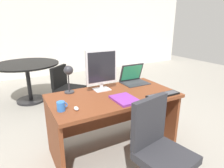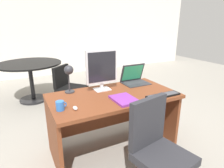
# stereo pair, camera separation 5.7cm
# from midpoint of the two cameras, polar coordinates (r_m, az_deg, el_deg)

# --- Properties ---
(ground) EXTENTS (12.00, 12.00, 0.00)m
(ground) POSITION_cam_midpoint_polar(r_m,az_deg,el_deg) (3.88, -10.80, -6.25)
(ground) COLOR gray
(back_wall) EXTENTS (10.00, 0.10, 2.80)m
(back_wall) POSITION_cam_midpoint_polar(r_m,az_deg,el_deg) (6.08, -19.50, 15.42)
(back_wall) COLOR silver
(back_wall) RESTS_ON ground
(desk) EXTENTS (1.51, 0.81, 0.74)m
(desk) POSITION_cam_midpoint_polar(r_m,az_deg,el_deg) (2.43, -0.75, -7.49)
(desk) COLOR brown
(desk) RESTS_ON ground
(monitor) EXTENTS (0.41, 0.16, 0.51)m
(monitor) POSITION_cam_midpoint_polar(r_m,az_deg,el_deg) (2.39, -3.83, 4.67)
(monitor) COLOR silver
(monitor) RESTS_ON desk
(laptop) EXTENTS (0.35, 0.28, 0.26)m
(laptop) POSITION_cam_midpoint_polar(r_m,az_deg,el_deg) (2.75, 5.60, 2.06)
(laptop) COLOR #2D2D33
(laptop) RESTS_ON desk
(keyboard) EXTENTS (0.43, 0.11, 0.02)m
(keyboard) POSITION_cam_midpoint_polar(r_m,az_deg,el_deg) (2.34, 14.15, -3.11)
(keyboard) COLOR black
(keyboard) RESTS_ON desk
(mouse) EXTENTS (0.04, 0.08, 0.03)m
(mouse) POSITION_cam_midpoint_polar(r_m,az_deg,el_deg) (1.95, -11.33, -7.09)
(mouse) COLOR silver
(mouse) RESTS_ON desk
(desk_lamp) EXTENTS (0.12, 0.15, 0.34)m
(desk_lamp) POSITION_cam_midpoint_polar(r_m,az_deg,el_deg) (2.34, -13.37, 2.98)
(desk_lamp) COLOR #2D2D33
(desk_lamp) RESTS_ON desk
(book) EXTENTS (0.24, 0.32, 0.03)m
(book) POSITION_cam_midpoint_polar(r_m,az_deg,el_deg) (2.14, 3.00, -4.52)
(book) COLOR purple
(book) RESTS_ON desk
(coffee_mug) EXTENTS (0.11, 0.08, 0.09)m
(coffee_mug) POSITION_cam_midpoint_polar(r_m,az_deg,el_deg) (1.96, -15.59, -6.34)
(coffee_mug) COLOR blue
(coffee_mug) RESTS_ON desk
(office_chair) EXTENTS (0.56, 0.57, 0.91)m
(office_chair) POSITION_cam_midpoint_polar(r_m,az_deg,el_deg) (2.00, 13.08, -20.18)
(office_chair) COLOR black
(office_chair) RESTS_ON ground
(meeting_table) EXTENTS (1.23, 1.23, 0.79)m
(meeting_table) POSITION_cam_midpoint_polar(r_m,az_deg,el_deg) (4.19, -24.05, 3.02)
(meeting_table) COLOR black
(meeting_table) RESTS_ON ground
(meeting_chair_near) EXTENTS (0.65, 0.66, 0.79)m
(meeting_chair_near) POSITION_cam_midpoint_polar(r_m,az_deg,el_deg) (3.73, -13.37, -2.26)
(meeting_chair_near) COLOR black
(meeting_chair_near) RESTS_ON ground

